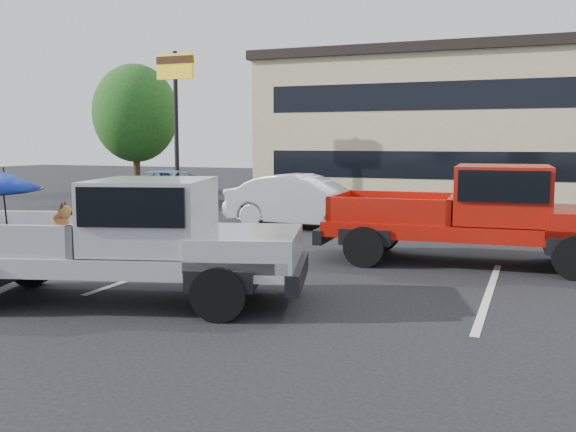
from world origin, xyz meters
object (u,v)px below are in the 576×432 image
motel_sign (175,86)px  silver_sedan (306,201)px  silver_pickup (136,234)px  red_pickup (492,211)px  tree_left (135,113)px  blue_suv (161,188)px

motel_sign → silver_sedan: bearing=-36.7°
silver_pickup → red_pickup: 6.97m
tree_left → silver_pickup: size_ratio=1.00×
tree_left → silver_pickup: (12.05, -17.53, -2.68)m
motel_sign → tree_left: bearing=143.1°
silver_pickup → blue_suv: 14.81m
silver_pickup → silver_sedan: bearing=77.1°
silver_pickup → red_pickup: silver_pickup is taller
motel_sign → silver_pickup: (8.05, -14.53, -3.60)m
silver_pickup → silver_sedan: silver_pickup is taller
red_pickup → silver_sedan: bearing=141.0°
silver_sedan → motel_sign: bearing=57.8°
red_pickup → silver_sedan: size_ratio=1.33×
motel_sign → blue_suv: bearing=-77.4°
tree_left → blue_suv: 7.23m
tree_left → motel_sign: bearing=-36.9°
tree_left → silver_sedan: 14.74m
tree_left → blue_suv: tree_left is taller
motel_sign → tree_left: size_ratio=1.00×
motel_sign → tree_left: tree_left is taller
motel_sign → silver_pickup: bearing=-61.0°
silver_sedan → blue_suv: bearing=66.5°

